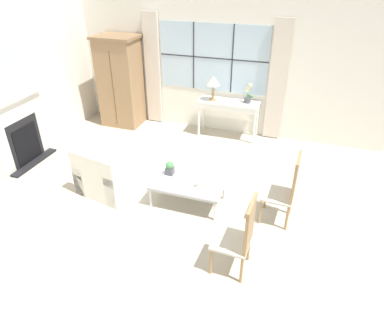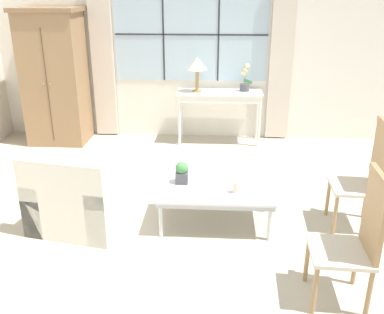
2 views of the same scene
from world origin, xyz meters
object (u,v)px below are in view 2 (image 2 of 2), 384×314
armoire (55,77)px  armchair_upholstered (83,199)px  side_chair_wooden (368,172)px  table_lamp (197,65)px  pillar_candle (236,188)px  potted_orchid (245,80)px  accent_chair_wooden (358,235)px  coffee_table (216,192)px  potted_plant_small (182,172)px  console_table (220,98)px

armoire → armchair_upholstered: 2.82m
armchair_upholstered → side_chair_wooden: 2.81m
table_lamp → pillar_candle: bearing=-78.7°
potted_orchid → accent_chair_wooden: potted_orchid is taller
coffee_table → potted_plant_small: potted_plant_small is taller
side_chair_wooden → potted_plant_small: 1.81m
potted_orchid → accent_chair_wooden: bearing=-80.1°
armchair_upholstered → accent_chair_wooden: bearing=-23.3°
table_lamp → coffee_table: (0.32, -2.50, -0.84)m
armoire → potted_orchid: size_ratio=4.89×
armoire → side_chair_wooden: (3.91, -2.38, -0.41)m
potted_plant_small → pillar_candle: potted_plant_small is taller
accent_chair_wooden → table_lamp: bearing=110.8°
table_lamp → side_chair_wooden: (1.78, -2.45, -0.60)m
armchair_upholstered → potted_plant_small: 1.03m
accent_chair_wooden → armchair_upholstered: bearing=156.7°
side_chair_wooden → potted_plant_small: (-1.81, 0.07, -0.08)m
console_table → potted_plant_small: bearing=-98.7°
table_lamp → accent_chair_wooden: size_ratio=0.49×
coffee_table → accent_chair_wooden: bearing=-46.1°
console_table → coffee_table: 2.55m
table_lamp → side_chair_wooden: size_ratio=0.47×
accent_chair_wooden → pillar_candle: (-0.84, 1.00, -0.13)m
armoire → pillar_candle: 3.69m
potted_orchid → side_chair_wooden: size_ratio=0.37×
table_lamp → side_chair_wooden: bearing=-54.0°
armchair_upholstered → potted_plant_small: size_ratio=4.62×
armoire → accent_chair_wooden: (3.49, -3.51, -0.43)m
armoire → table_lamp: bearing=1.9°
potted_orchid → pillar_candle: size_ratio=3.14×
potted_orchid → potted_plant_small: (-0.75, -2.48, -0.45)m
armoire → coffee_table: bearing=-44.8°
coffee_table → potted_plant_small: size_ratio=4.98×
potted_orchid → side_chair_wooden: potted_orchid is taller
coffee_table → potted_orchid: bearing=81.2°
accent_chair_wooden → potted_plant_small: bearing=139.2°
potted_orchid → coffee_table: (-0.40, -2.60, -0.60)m
potted_plant_small → armoire: bearing=132.3°
accent_chair_wooden → pillar_candle: accent_chair_wooden is taller
pillar_candle → side_chair_wooden: bearing=5.6°
armoire → potted_orchid: armoire is taller
console_table → pillar_candle: console_table is taller
pillar_candle → table_lamp: bearing=101.3°
console_table → side_chair_wooden: (1.44, -2.48, -0.11)m
console_table → potted_plant_small: (-0.37, -2.41, -0.19)m
table_lamp → armchair_upholstered: bearing=-111.6°
potted_orchid → potted_plant_small: 2.63m
armoire → potted_plant_small: size_ratio=8.78×
armchair_upholstered → coffee_table: size_ratio=0.93×
console_table → table_lamp: (-0.34, -0.03, 0.49)m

